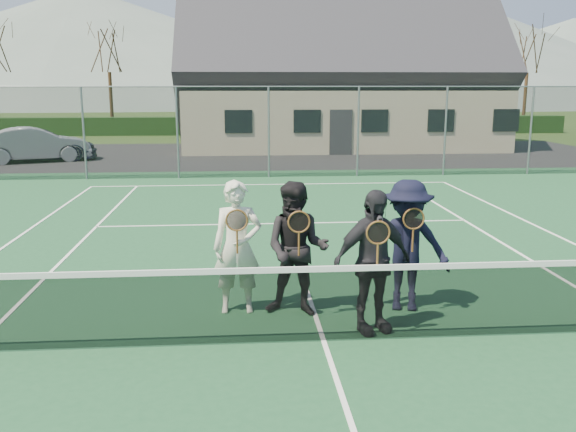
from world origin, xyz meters
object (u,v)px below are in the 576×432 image
object	(u,v)px
car_b	(35,145)
clubhouse	(339,66)
player_b	(297,249)
player_c	(372,261)
player_a	(237,247)
player_d	(407,246)
tennis_net	(324,300)
car_c	(41,145)

from	to	relation	value
car_b	clubhouse	xyz separation A→B (m)	(13.21, 5.46, 3.29)
clubhouse	player_b	xyz separation A→B (m)	(-4.24, -23.06, -3.07)
car_b	player_c	world-z (taller)	player_c
player_a	player_d	size ratio (longest dim) A/B	1.00
tennis_net	player_d	distance (m)	1.65
player_c	tennis_net	bearing A→B (deg)	-155.21
car_b	player_d	bearing A→B (deg)	-169.84
car_c	tennis_net	bearing A→B (deg)	-162.30
player_a	tennis_net	bearing A→B (deg)	-46.91
player_b	player_d	bearing A→B (deg)	2.47
car_b	car_c	size ratio (longest dim) A/B	0.95
car_c	player_a	world-z (taller)	player_a
car_b	player_b	xyz separation A→B (m)	(8.97, -17.60, 0.23)
player_b	player_d	world-z (taller)	same
car_c	clubhouse	xyz separation A→B (m)	(13.14, 4.99, 3.35)
player_a	player_c	size ratio (longest dim) A/B	1.00
player_d	player_a	bearing A→B (deg)	177.67
car_c	player_d	xyz separation A→B (m)	(10.40, -18.00, 0.28)
tennis_net	clubhouse	bearing A→B (deg)	80.54
car_b	tennis_net	bearing A→B (deg)	-174.26
player_a	player_b	bearing A→B (deg)	-11.32
car_b	player_d	size ratio (longest dim) A/B	2.35
tennis_net	player_b	distance (m)	1.04
car_b	player_c	distance (m)	20.73
car_c	player_a	size ratio (longest dim) A/B	2.46
player_d	car_b	bearing A→B (deg)	120.83
clubhouse	player_a	size ratio (longest dim) A/B	8.67
car_b	player_a	bearing A→B (deg)	-175.54
car_c	player_a	bearing A→B (deg)	-163.61
tennis_net	clubhouse	xyz separation A→B (m)	(4.00, 24.00, 3.45)
player_d	tennis_net	bearing A→B (deg)	-141.47
player_c	player_b	bearing A→B (deg)	143.43
tennis_net	player_d	xyz separation A→B (m)	(1.26, 1.00, 0.38)
player_b	player_c	bearing A→B (deg)	-36.57
car_c	player_a	xyz separation A→B (m)	(8.11, -17.91, 0.28)
car_c	player_b	distance (m)	20.14
car_b	player_d	xyz separation A→B (m)	(10.47, -17.53, 0.22)
car_b	player_c	size ratio (longest dim) A/B	2.35
clubhouse	car_c	bearing A→B (deg)	-159.19
car_b	car_c	xyz separation A→B (m)	(0.07, 0.47, -0.05)
car_c	player_b	size ratio (longest dim) A/B	2.46
player_b	player_c	size ratio (longest dim) A/B	1.00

